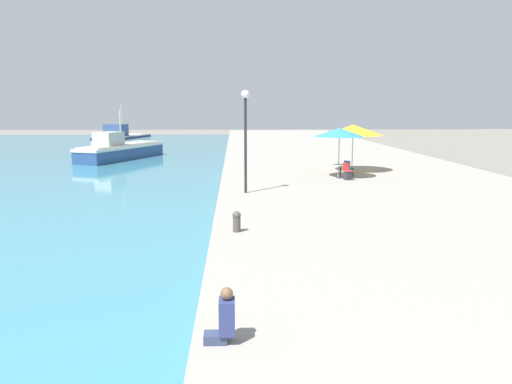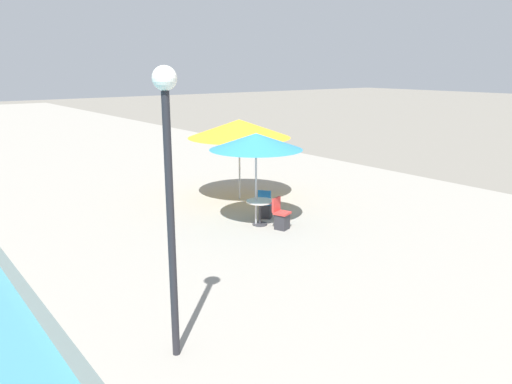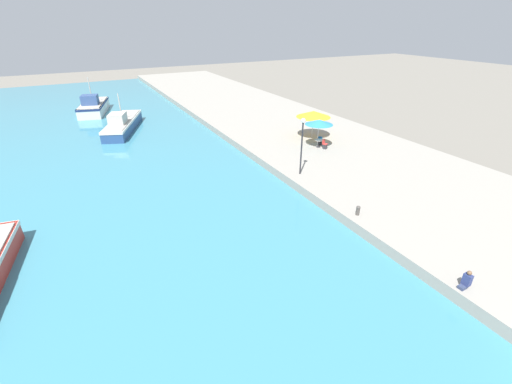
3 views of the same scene
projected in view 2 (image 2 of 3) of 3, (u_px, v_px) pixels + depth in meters
The scene contains 7 objects.
quay_promenade at pixel (135, 167), 25.07m from camera, with size 16.00×90.00×0.72m.
cafe_umbrella_pink at pixel (256, 141), 14.11m from camera, with size 2.67×2.67×2.72m.
cafe_umbrella_white at pixel (239, 129), 17.06m from camera, with size 3.54×3.54×2.79m.
cafe_table at pixel (260, 207), 14.59m from camera, with size 0.80×0.80×0.74m.
cafe_chair_left at pixel (266, 208), 15.32m from camera, with size 0.58×0.58×0.91m.
cafe_chair_right at pixel (281, 218), 14.27m from camera, with size 0.52×0.54×0.91m.
lamppost at pixel (168, 167), 7.36m from camera, with size 0.36×0.36×4.56m.
Camera 2 is at (-2.14, 13.75, 5.26)m, focal length 35.00 mm.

